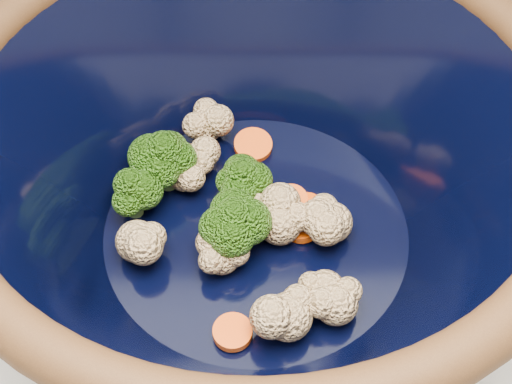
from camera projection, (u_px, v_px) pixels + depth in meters
The scene contains 2 objects.
mixing_bowl at pixel (256, 176), 0.47m from camera, with size 0.41×0.41×0.17m.
vegetable_pile at pixel (224, 207), 0.50m from camera, with size 0.18×0.21×0.06m.
Camera 1 is at (0.05, -0.21, 1.36)m, focal length 50.00 mm.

